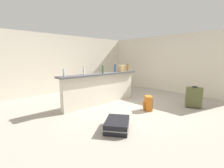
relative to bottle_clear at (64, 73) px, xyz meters
name	(u,v)px	position (x,y,z in m)	size (l,w,h in m)	color
ground_plane	(119,104)	(1.74, -0.41, -1.15)	(13.00, 13.00, 0.05)	#ADA393
wall_back	(73,64)	(1.74, 2.64, 0.12)	(6.60, 0.10, 2.50)	silver
wall_right	(160,64)	(4.79, -0.11, 0.12)	(0.10, 6.00, 2.50)	silver
partition_half_wall	(102,89)	(1.28, -0.03, -0.64)	(2.80, 0.20, 0.97)	silver
bar_countertop	(101,74)	(1.28, -0.03, -0.13)	(2.96, 0.40, 0.05)	#4C4C51
bottle_clear	(64,73)	(0.00, 0.00, 0.00)	(0.06, 0.06, 0.21)	silver
bottle_white	(84,70)	(0.61, -0.03, 0.03)	(0.06, 0.06, 0.26)	silver
bottle_green	(103,69)	(1.28, -0.10, 0.03)	(0.06, 0.06, 0.26)	#2D6B38
bottle_blue	(115,68)	(1.93, 0.01, 0.03)	(0.07, 0.07, 0.26)	#284C89
bottle_amber	(128,67)	(2.51, -0.07, 0.04)	(0.07, 0.07, 0.28)	#9E661E
grocery_bag	(122,68)	(2.29, 0.02, 0.01)	(0.26, 0.18, 0.22)	tan
dining_table	(111,77)	(2.93, 1.29, -0.48)	(1.10, 0.80, 0.74)	#332319
dining_chair_near_partition	(119,81)	(2.90, 0.78, -0.61)	(0.46, 0.46, 0.93)	#9E754C
suitcase_flat_black	(117,125)	(0.31, -1.74, -1.02)	(0.86, 0.81, 0.22)	black
backpack_orange	(148,103)	(1.86, -1.46, -0.92)	(0.34, 0.34, 0.42)	orange
suitcase_upright_olive	(194,97)	(3.09, -2.28, -0.80)	(0.42, 0.50, 0.67)	#51562D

